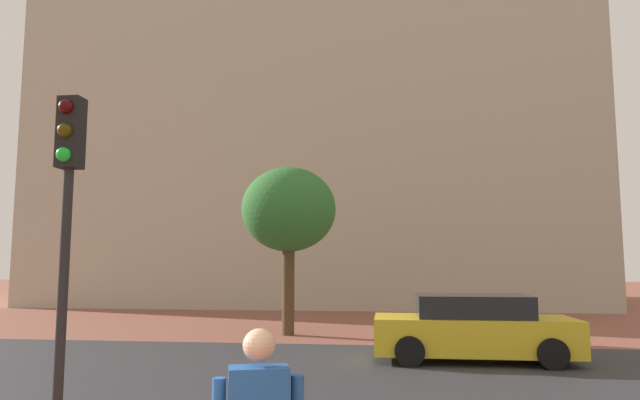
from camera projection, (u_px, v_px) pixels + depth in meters
name	position (u px, v px, depth m)	size (l,w,h in m)	color
ground_plane	(300.00, 364.00, 12.27)	(120.00, 120.00, 0.00)	brown
street_asphalt_strip	(293.00, 371.00, 11.38)	(120.00, 7.81, 0.00)	#2D2D33
landmark_building	(321.00, 118.00, 34.51)	(29.08, 15.16, 34.96)	#B2A893
car_yellow	(473.00, 329.00, 12.70)	(4.41, 2.02, 1.46)	gold
traffic_light_pole	(67.00, 197.00, 6.94)	(0.28, 0.34, 4.24)	black
tree_curb_far	(289.00, 211.00, 17.62)	(2.93, 2.93, 5.17)	#4C3823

